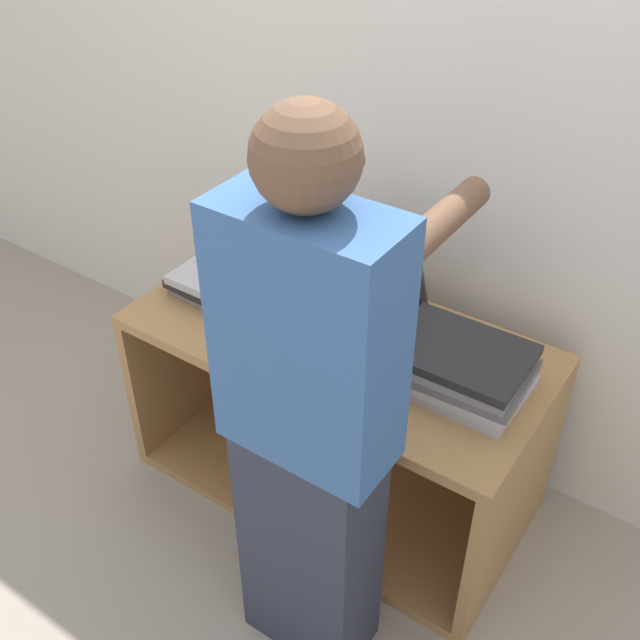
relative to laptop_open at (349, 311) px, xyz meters
name	(u,v)px	position (x,y,z in m)	size (l,w,h in m)	color
ground_plane	(281,542)	(0.00, -0.38, -0.71)	(12.00, 12.00, 0.00)	#9E9384
wall_back	(419,120)	(0.00, 0.36, 0.49)	(8.00, 0.05, 2.40)	silver
cart	(348,402)	(0.00, 0.01, -0.38)	(1.29, 0.64, 0.65)	#A87A47
laptop_open	(349,311)	(0.00, 0.00, 0.00)	(0.37, 0.38, 0.27)	#333338
laptop_stack_left	(235,284)	(-0.40, -0.07, -0.01)	(0.39, 0.30, 0.08)	gray
laptop_stack_right	(459,367)	(0.40, -0.06, 0.01)	(0.39, 0.29, 0.14)	#B7B7BC
person	(311,433)	(0.25, -0.57, 0.09)	(0.40, 0.53, 1.60)	#2D3342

